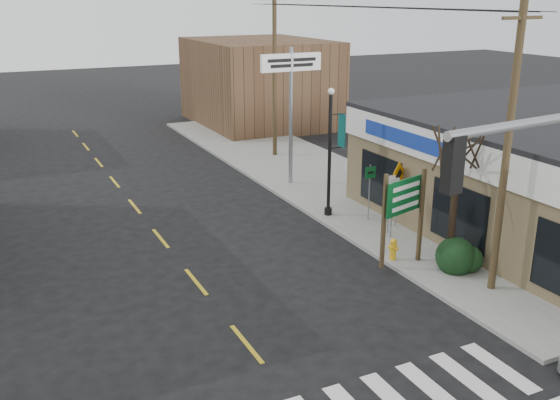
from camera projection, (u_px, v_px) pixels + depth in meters
name	position (u px, v px, depth m)	size (l,w,h in m)	color
sidewalk_right	(356.00, 196.00, 27.20)	(6.00, 38.00, 0.13)	gray
center_line	(196.00, 282.00, 19.22)	(0.12, 56.00, 0.01)	gold
bldg_distant_right	(259.00, 82.00, 42.12)	(8.00, 10.00, 5.60)	brown
guide_sign	(404.00, 206.00, 19.54)	(1.78, 0.14, 3.11)	#463720
fire_hydrant	(393.00, 248.00, 20.41)	(0.23, 0.23, 0.73)	gold
ped_crossing_sign	(398.00, 182.00, 22.89)	(0.98, 0.07, 2.52)	gray
lamp_post	(331.00, 143.00, 23.83)	(0.65, 0.51, 5.00)	black
dance_center_sign	(291.00, 81.00, 27.46)	(2.89, 0.18, 6.14)	gray
bare_tree	(460.00, 138.00, 18.57)	(2.68, 2.68, 5.37)	black
shrub_front	(455.00, 257.00, 19.57)	(1.25, 1.25, 0.94)	#133417
shrub_back	(463.00, 209.00, 24.04)	(1.16, 1.16, 0.87)	black
utility_pole_near	(507.00, 149.00, 17.21)	(1.44, 0.22, 8.26)	#442A1D
utility_pole_far	(275.00, 72.00, 32.61)	(1.50, 0.23, 8.65)	#482B1D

